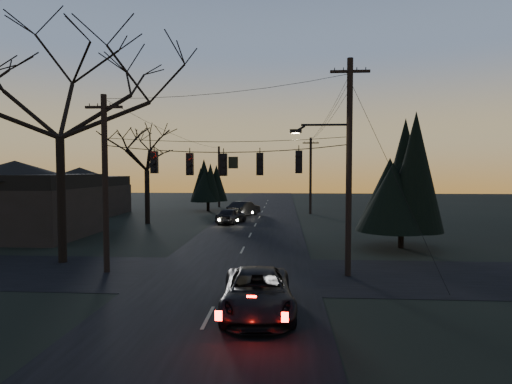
# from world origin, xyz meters

# --- Properties ---
(ground_plane) EXTENTS (160.00, 160.00, 0.00)m
(ground_plane) POSITION_xyz_m (0.00, 0.00, 0.00)
(ground_plane) COLOR black
(main_road) EXTENTS (8.00, 120.00, 0.02)m
(main_road) POSITION_xyz_m (0.00, 20.00, 0.01)
(main_road) COLOR black
(main_road) RESTS_ON ground
(cross_road) EXTENTS (60.00, 7.00, 0.02)m
(cross_road) POSITION_xyz_m (0.00, 10.00, 0.01)
(cross_road) COLOR black
(cross_road) RESTS_ON ground
(utility_pole_right) EXTENTS (5.00, 0.30, 10.00)m
(utility_pole_right) POSITION_xyz_m (5.50, 10.00, 0.00)
(utility_pole_right) COLOR black
(utility_pole_right) RESTS_ON ground
(utility_pole_left) EXTENTS (1.80, 0.30, 8.50)m
(utility_pole_left) POSITION_xyz_m (-6.00, 10.00, 0.00)
(utility_pole_left) COLOR black
(utility_pole_left) RESTS_ON ground
(utility_pole_far_r) EXTENTS (1.80, 0.30, 8.50)m
(utility_pole_far_r) POSITION_xyz_m (5.50, 38.00, 0.00)
(utility_pole_far_r) COLOR black
(utility_pole_far_r) RESTS_ON ground
(utility_pole_far_l) EXTENTS (0.30, 0.30, 8.00)m
(utility_pole_far_l) POSITION_xyz_m (-6.00, 46.00, 0.00)
(utility_pole_far_l) COLOR black
(utility_pole_far_l) RESTS_ON ground
(span_signal_assembly) EXTENTS (11.50, 0.44, 1.59)m
(span_signal_assembly) POSITION_xyz_m (-0.24, 10.00, 5.24)
(span_signal_assembly) COLOR black
(span_signal_assembly) RESTS_ON ground
(bare_tree_left) EXTENTS (10.95, 10.95, 13.20)m
(bare_tree_left) POSITION_xyz_m (-9.25, 11.97, 9.23)
(bare_tree_left) COLOR black
(bare_tree_left) RESTS_ON ground
(evergreen_right) EXTENTS (4.57, 4.57, 7.57)m
(evergreen_right) POSITION_xyz_m (9.91, 17.44, 4.38)
(evergreen_right) COLOR black
(evergreen_right) RESTS_ON ground
(bare_tree_dist) EXTENTS (6.83, 6.83, 9.75)m
(bare_tree_dist) POSITION_xyz_m (-9.94, 28.37, 6.81)
(bare_tree_dist) COLOR black
(bare_tree_dist) RESTS_ON ground
(evergreen_dist) EXTENTS (4.04, 4.04, 5.58)m
(evergreen_dist) POSITION_xyz_m (-6.50, 40.59, 3.38)
(evergreen_dist) COLOR black
(evergreen_dist) RESTS_ON ground
(house_left_near) EXTENTS (10.00, 8.00, 5.60)m
(house_left_near) POSITION_xyz_m (-17.00, 20.00, 2.80)
(house_left_near) COLOR black
(house_left_near) RESTS_ON ground
(house_left_far) EXTENTS (9.00, 7.00, 5.20)m
(house_left_far) POSITION_xyz_m (-20.00, 36.00, 2.60)
(house_left_far) COLOR black
(house_left_far) RESTS_ON ground
(suv_near) EXTENTS (2.72, 5.33, 1.44)m
(suv_near) POSITION_xyz_m (1.61, 4.58, 0.72)
(suv_near) COLOR black
(suv_near) RESTS_ON ground
(sedan_oncoming_a) EXTENTS (2.78, 4.56, 1.45)m
(sedan_oncoming_a) POSITION_xyz_m (-2.28, 28.91, 0.72)
(sedan_oncoming_a) COLOR black
(sedan_oncoming_a) RESTS_ON ground
(sedan_oncoming_b) EXTENTS (3.34, 5.00, 1.56)m
(sedan_oncoming_b) POSITION_xyz_m (-1.70, 35.30, 0.78)
(sedan_oncoming_b) COLOR black
(sedan_oncoming_b) RESTS_ON ground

